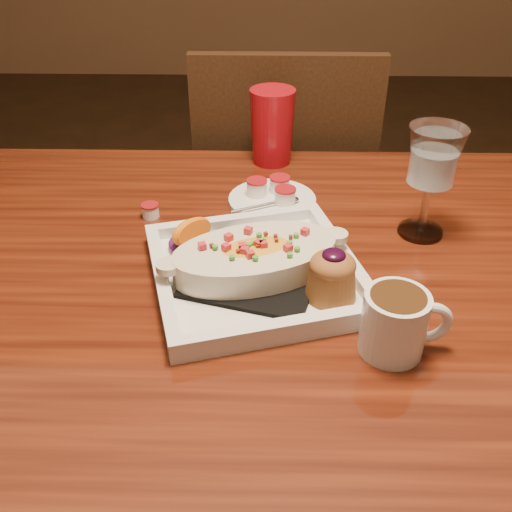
{
  "coord_description": "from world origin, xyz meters",
  "views": [
    {
      "loc": [
        -0.04,
        -0.64,
        1.23
      ],
      "look_at": [
        -0.05,
        0.04,
        0.77
      ],
      "focal_mm": 40.0,
      "sensor_mm": 36.0,
      "label": 1
    }
  ],
  "objects_px": {
    "chair_far": "(282,211)",
    "saucer": "(272,198)",
    "red_tumbler": "(272,127)",
    "plate": "(261,264)",
    "goblet": "(433,163)",
    "table": "(291,334)",
    "coffee_mug": "(397,321)"
  },
  "relations": [
    {
      "from": "chair_far",
      "to": "saucer",
      "type": "xyz_separation_m",
      "value": [
        -0.03,
        -0.4,
        0.25
      ]
    },
    {
      "from": "red_tumbler",
      "to": "saucer",
      "type": "bearing_deg",
      "value": -89.88
    },
    {
      "from": "plate",
      "to": "goblet",
      "type": "bearing_deg",
      "value": 12.15
    },
    {
      "from": "table",
      "to": "coffee_mug",
      "type": "height_order",
      "value": "coffee_mug"
    },
    {
      "from": "plate",
      "to": "goblet",
      "type": "xyz_separation_m",
      "value": [
        0.25,
        0.13,
        0.09
      ]
    },
    {
      "from": "plate",
      "to": "chair_far",
      "type": "bearing_deg",
      "value": 70.0
    },
    {
      "from": "chair_far",
      "to": "goblet",
      "type": "bearing_deg",
      "value": 112.59
    },
    {
      "from": "plate",
      "to": "goblet",
      "type": "height_order",
      "value": "goblet"
    },
    {
      "from": "coffee_mug",
      "to": "saucer",
      "type": "relative_size",
      "value": 0.72
    },
    {
      "from": "chair_far",
      "to": "plate",
      "type": "height_order",
      "value": "chair_far"
    },
    {
      "from": "saucer",
      "to": "goblet",
      "type": "bearing_deg",
      "value": -21.32
    },
    {
      "from": "chair_far",
      "to": "coffee_mug",
      "type": "distance_m",
      "value": 0.82
    },
    {
      "from": "coffee_mug",
      "to": "red_tumbler",
      "type": "distance_m",
      "value": 0.55
    },
    {
      "from": "table",
      "to": "saucer",
      "type": "relative_size",
      "value": 9.94
    },
    {
      "from": "saucer",
      "to": "red_tumbler",
      "type": "relative_size",
      "value": 1.05
    },
    {
      "from": "coffee_mug",
      "to": "saucer",
      "type": "height_order",
      "value": "coffee_mug"
    },
    {
      "from": "goblet",
      "to": "red_tumbler",
      "type": "bearing_deg",
      "value": 131.71
    },
    {
      "from": "red_tumbler",
      "to": "table",
      "type": "bearing_deg",
      "value": -85.71
    },
    {
      "from": "chair_far",
      "to": "plate",
      "type": "xyz_separation_m",
      "value": [
        -0.05,
        -0.63,
        0.27
      ]
    },
    {
      "from": "table",
      "to": "coffee_mug",
      "type": "relative_size",
      "value": 13.83
    },
    {
      "from": "saucer",
      "to": "red_tumbler",
      "type": "distance_m",
      "value": 0.18
    },
    {
      "from": "saucer",
      "to": "table",
      "type": "bearing_deg",
      "value": -82.57
    },
    {
      "from": "coffee_mug",
      "to": "red_tumbler",
      "type": "relative_size",
      "value": 0.75
    },
    {
      "from": "coffee_mug",
      "to": "red_tumbler",
      "type": "xyz_separation_m",
      "value": [
        -0.14,
        0.53,
        0.03
      ]
    },
    {
      "from": "table",
      "to": "plate",
      "type": "bearing_deg",
      "value": 177.29
    },
    {
      "from": "coffee_mug",
      "to": "goblet",
      "type": "height_order",
      "value": "goblet"
    },
    {
      "from": "table",
      "to": "plate",
      "type": "height_order",
      "value": "plate"
    },
    {
      "from": "goblet",
      "to": "table",
      "type": "bearing_deg",
      "value": -146.59
    },
    {
      "from": "plate",
      "to": "saucer",
      "type": "distance_m",
      "value": 0.23
    },
    {
      "from": "plate",
      "to": "red_tumbler",
      "type": "height_order",
      "value": "red_tumbler"
    },
    {
      "from": "chair_far",
      "to": "goblet",
      "type": "height_order",
      "value": "chair_far"
    },
    {
      "from": "goblet",
      "to": "red_tumbler",
      "type": "xyz_separation_m",
      "value": [
        -0.24,
        0.26,
        -0.05
      ]
    }
  ]
}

